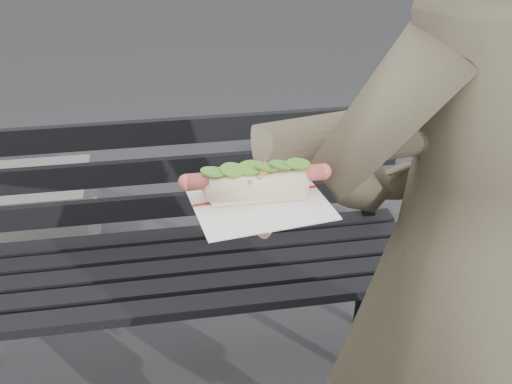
% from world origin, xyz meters
% --- Properties ---
extents(park_bench, '(1.50, 0.44, 0.88)m').
position_xyz_m(park_bench, '(-0.13, 0.86, 0.52)').
color(park_bench, black).
rests_on(park_bench, ground).
extents(person, '(0.71, 0.54, 1.75)m').
position_xyz_m(person, '(0.41, 0.14, 0.88)').
color(person, '#4A4631').
rests_on(person, ground).
extents(held_hotdog, '(0.63, 0.30, 0.20)m').
position_xyz_m(held_hotdog, '(0.20, 0.12, 1.17)').
color(held_hotdog, '#4A4631').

